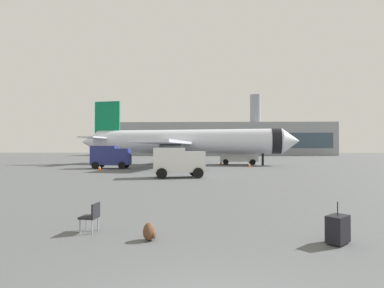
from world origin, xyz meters
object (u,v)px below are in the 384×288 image
rolling_suitcase (338,229)px  gate_chair (92,215)px  cargo_van (178,161)px  safety_cone_near (100,168)px  service_truck (111,156)px  fuel_truck (238,154)px  traveller_backpack (150,232)px  airplane_at_gate (184,142)px  safety_cone_far (249,165)px  safety_cone_mid (221,162)px

rolling_suitcase → gate_chair: (-6.87, 0.93, 0.11)m
cargo_van → safety_cone_near: size_ratio=7.69×
service_truck → gate_chair: bearing=-74.2°
fuel_truck → safety_cone_near: 22.76m
fuel_truck → cargo_van: size_ratio=1.32×
rolling_suitcase → traveller_backpack: size_ratio=2.29×
gate_chair → cargo_van: bearing=85.8°
cargo_van → rolling_suitcase: cargo_van is taller
airplane_at_gate → cargo_van: size_ratio=7.61×
rolling_suitcase → traveller_backpack: (-4.99, 0.14, -0.16)m
safety_cone_far → safety_cone_mid: bearing=118.8°
safety_cone_mid → traveller_backpack: 40.48m
rolling_suitcase → gate_chair: size_ratio=1.28×
safety_cone_far → gate_chair: 34.53m
safety_cone_far → rolling_suitcase: bearing=-95.2°
safety_cone_near → gate_chair: 27.18m
traveller_backpack → gate_chair: bearing=157.4°
safety_cone_mid → gate_chair: bearing=-99.3°
fuel_truck → safety_cone_mid: size_ratio=7.82×
service_truck → safety_cone_mid: bearing=34.1°
fuel_truck → rolling_suitcase: 40.89m
traveller_backpack → gate_chair: 2.06m
safety_cone_near → safety_cone_far: size_ratio=1.03×
safety_cone_near → airplane_at_gate: bearing=55.7°
airplane_at_gate → service_truck: 13.45m
safety_cone_mid → safety_cone_near: bearing=-137.7°
safety_cone_mid → service_truck: bearing=-145.9°
safety_cone_mid → airplane_at_gate: bearing=-178.0°
airplane_at_gate → traveller_backpack: bearing=-88.2°
fuel_truck → safety_cone_mid: bearing=-171.3°
airplane_at_gate → rolling_suitcase: airplane_at_gate is taller
fuel_truck → safety_cone_near: (-17.83, -14.06, -1.47)m
fuel_truck → service_truck: bearing=-149.3°
service_truck → safety_cone_near: bearing=-93.0°
airplane_at_gate → service_truck: (-8.96, -9.81, -2.05)m
rolling_suitcase → traveller_backpack: 4.99m
service_truck → cargo_van: size_ratio=1.03×
rolling_suitcase → traveller_backpack: bearing=178.4°
service_truck → safety_cone_near: size_ratio=7.89×
fuel_truck → rolling_suitcase: fuel_truck is taller
cargo_van → traveller_backpack: 18.13m
safety_cone_near → rolling_suitcase: (15.40, -26.73, 0.09)m
traveller_backpack → gate_chair: size_ratio=0.56×
fuel_truck → gate_chair: 40.96m
airplane_at_gate → service_truck: size_ratio=7.42×
traveller_backpack → safety_cone_mid: bearing=83.5°
safety_cone_mid → safety_cone_far: 7.27m
fuel_truck → traveller_backpack: size_ratio=12.88×
service_truck → fuel_truck: bearing=30.7°
safety_cone_near → gate_chair: size_ratio=0.71×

